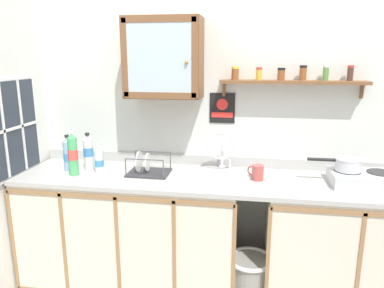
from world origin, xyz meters
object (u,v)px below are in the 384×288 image
Objects in this scene: bottle_water_blue_2 at (68,154)px; bottle_soda_green_3 at (73,154)px; bottle_water_clear_0 at (99,160)px; wall_cabinet at (164,58)px; warning_sign at (222,108)px; mug at (257,173)px; bottle_opaque_white_1 at (88,152)px; saucepan at (347,164)px; hot_plate_stove at (364,179)px; dish_rack at (147,169)px; sink at (216,176)px; trash_bin at (249,284)px.

bottle_soda_green_3 reaches higher than bottle_water_blue_2.
bottle_water_clear_0 is 0.39× the size of wall_cabinet.
bottle_water_blue_2 is at bearing -165.25° from warning_sign.
warning_sign is (0.87, 0.32, 0.36)m from bottle_water_clear_0.
bottle_soda_green_3 is 2.80× the size of mug.
warning_sign is at bearing 14.72° from bottle_opaque_white_1.
bottle_opaque_white_1 is 1.26m from mug.
saucepan is 1.25× the size of bottle_opaque_white_1.
mug is at bearing -0.04° from bottle_water_blue_2.
warning_sign is at bearing 163.79° from hot_plate_stove.
bottle_soda_green_3 is 0.54m from dish_rack.
mug is at bearing -47.21° from warning_sign.
wall_cabinet reaches higher than dish_rack.
sink is 4.26× the size of mug.
bottle_water_clear_0 is 0.36m from dish_rack.
bottle_water_clear_0 is 1.00m from warning_sign.
bottle_opaque_white_1 is (-0.97, -0.00, 0.14)m from sink.
saucepan is 2.00m from bottle_water_blue_2.
dish_rack is at bearing 6.29° from bottle_water_clear_0.
bottle_water_clear_0 is (-1.85, -0.04, 0.05)m from hot_plate_stove.
bottle_opaque_white_1 is at bearing -165.28° from warning_sign.
warning_sign is (1.13, 0.30, 0.33)m from bottle_water_blue_2.
dish_rack is 1.10m from trash_bin.
hot_plate_stove is at bearing -6.11° from wall_cabinet.
wall_cabinet is at bearing 12.75° from bottle_water_blue_2.
bottle_water_blue_2 is 0.14m from bottle_soda_green_3.
warning_sign reaches higher than hot_plate_stove.
bottle_water_clear_0 is 0.26m from bottle_water_blue_2.
mug is 0.80m from trash_bin.
wall_cabinet is at bearing 163.04° from sink.
wall_cabinet is at bearing 173.89° from hot_plate_stove.
trash_bin is (1.38, -0.15, -0.85)m from bottle_water_blue_2.
saucepan is at bearing -5.64° from wall_cabinet.
mug is at bearing -7.82° from sink.
sink is at bearing -16.96° from wall_cabinet.
wall_cabinet reaches higher than saucepan.
bottle_opaque_white_1 is 0.50× the size of wall_cabinet.
mug is (0.29, -0.04, 0.05)m from sink.
sink reaches higher than bottle_opaque_white_1.
saucepan is 1.39m from dish_rack.
wall_cabinet is at bearing 12.19° from bottle_opaque_white_1.
bottle_opaque_white_1 reaches higher than saucepan.
bottle_opaque_white_1 is at bearing 14.93° from bottle_water_blue_2.
bottle_water_clear_0 is at bearing -173.71° from dish_rack.
bottle_water_blue_2 reaches higher than saucepan.
wall_cabinet is 1.27× the size of trash_bin.
bottle_soda_green_3 is at bearing -110.12° from bottle_opaque_white_1.
saucepan is 1.56× the size of warning_sign.
sink is at bearing 172.18° from mug.
bottle_water_clear_0 is at bearing -5.84° from bottle_water_blue_2.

